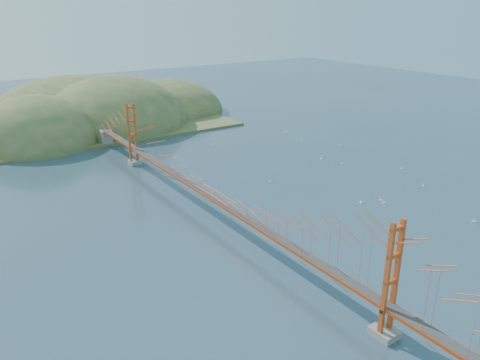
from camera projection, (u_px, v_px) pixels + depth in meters
ground at (216, 220)px, 66.43m from camera, size 320.00×320.00×0.00m
bridge at (214, 173)px, 64.12m from camera, size 2.20×94.40×12.00m
far_headlands at (86, 123)px, 120.80m from camera, size 84.00×58.00×25.00m
sailboat_2 at (384, 203)px, 71.82m from camera, size 0.53×0.48×0.59m
sailboat_11 at (402, 168)px, 87.03m from camera, size 0.55×0.55×0.58m
sailboat_13 at (423, 185)px, 78.70m from camera, size 0.58×0.58×0.61m
sailboat_12 at (176, 157)px, 93.50m from camera, size 0.62×0.53×0.71m
sailboat_0 at (381, 199)px, 72.98m from camera, size 0.51×0.58×0.66m
sailboat_15 at (285, 132)px, 111.93m from camera, size 0.51×0.59×0.68m
sailboat_16 at (270, 181)px, 80.65m from camera, size 0.61×0.61×0.64m
sailboat_5 at (341, 163)px, 89.83m from camera, size 0.45×0.50×0.56m
sailboat_17 at (339, 145)px, 101.33m from camera, size 0.55×0.55×0.61m
sailboat_7 at (212, 145)px, 101.47m from camera, size 0.57×0.54×0.65m
sailboat_14 at (361, 202)px, 72.09m from camera, size 0.61×0.61×0.67m
sailboat_9 at (301, 140)px, 105.41m from camera, size 0.52×0.52×0.56m
sailboat_4 at (321, 158)px, 92.64m from camera, size 0.61×0.61×0.69m
sailboat_extra_0 at (474, 221)px, 65.67m from camera, size 0.68×0.68×0.72m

